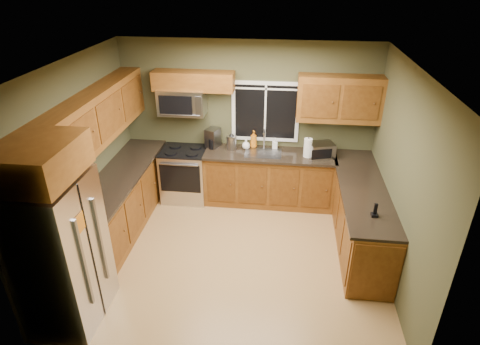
% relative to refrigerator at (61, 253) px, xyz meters
% --- Properties ---
extents(floor, '(4.20, 4.20, 0.00)m').
position_rel_refrigerator_xyz_m(floor, '(1.74, 1.30, -0.90)').
color(floor, '#A17947').
rests_on(floor, ground).
extents(ceiling, '(4.20, 4.20, 0.00)m').
position_rel_refrigerator_xyz_m(ceiling, '(1.74, 1.30, 1.80)').
color(ceiling, white).
rests_on(ceiling, back_wall).
extents(back_wall, '(4.20, 0.00, 4.20)m').
position_rel_refrigerator_xyz_m(back_wall, '(1.74, 3.10, 0.45)').
color(back_wall, '#434429').
rests_on(back_wall, ground).
extents(front_wall, '(4.20, 0.00, 4.20)m').
position_rel_refrigerator_xyz_m(front_wall, '(1.74, -0.50, 0.45)').
color(front_wall, '#434429').
rests_on(front_wall, ground).
extents(left_wall, '(0.00, 3.60, 3.60)m').
position_rel_refrigerator_xyz_m(left_wall, '(-0.36, 1.30, 0.45)').
color(left_wall, '#434429').
rests_on(left_wall, ground).
extents(right_wall, '(0.00, 3.60, 3.60)m').
position_rel_refrigerator_xyz_m(right_wall, '(3.84, 1.30, 0.45)').
color(right_wall, '#434429').
rests_on(right_wall, ground).
extents(window, '(1.12, 0.03, 1.02)m').
position_rel_refrigerator_xyz_m(window, '(2.04, 3.08, 0.65)').
color(window, white).
rests_on(window, back_wall).
extents(base_cabinets_left, '(0.60, 2.65, 0.90)m').
position_rel_refrigerator_xyz_m(base_cabinets_left, '(-0.06, 1.78, -0.45)').
color(base_cabinets_left, brown).
rests_on(base_cabinets_left, ground).
extents(countertop_left, '(0.65, 2.65, 0.04)m').
position_rel_refrigerator_xyz_m(countertop_left, '(-0.04, 1.78, 0.02)').
color(countertop_left, black).
rests_on(countertop_left, base_cabinets_left).
extents(base_cabinets_back, '(2.17, 0.60, 0.90)m').
position_rel_refrigerator_xyz_m(base_cabinets_back, '(2.15, 2.80, -0.45)').
color(base_cabinets_back, brown).
rests_on(base_cabinets_back, ground).
extents(countertop_back, '(2.17, 0.65, 0.04)m').
position_rel_refrigerator_xyz_m(countertop_back, '(2.15, 2.78, 0.02)').
color(countertop_back, black).
rests_on(countertop_back, base_cabinets_back).
extents(base_cabinets_peninsula, '(0.60, 2.52, 0.90)m').
position_rel_refrigerator_xyz_m(base_cabinets_peninsula, '(3.54, 1.84, -0.45)').
color(base_cabinets_peninsula, brown).
rests_on(base_cabinets_peninsula, ground).
extents(countertop_peninsula, '(0.65, 2.50, 0.04)m').
position_rel_refrigerator_xyz_m(countertop_peninsula, '(3.51, 1.85, 0.02)').
color(countertop_peninsula, black).
rests_on(countertop_peninsula, base_cabinets_peninsula).
extents(upper_cabinets_left, '(0.33, 2.65, 0.72)m').
position_rel_refrigerator_xyz_m(upper_cabinets_left, '(-0.20, 1.78, 0.96)').
color(upper_cabinets_left, brown).
rests_on(upper_cabinets_left, left_wall).
extents(upper_cabinets_back_left, '(1.30, 0.33, 0.30)m').
position_rel_refrigerator_xyz_m(upper_cabinets_back_left, '(0.89, 2.94, 1.17)').
color(upper_cabinets_back_left, brown).
rests_on(upper_cabinets_back_left, back_wall).
extents(upper_cabinets_back_right, '(1.30, 0.33, 0.72)m').
position_rel_refrigerator_xyz_m(upper_cabinets_back_right, '(3.19, 2.94, 0.96)').
color(upper_cabinets_back_right, brown).
rests_on(upper_cabinets_back_right, back_wall).
extents(upper_cabinet_over_fridge, '(0.72, 0.90, 0.38)m').
position_rel_refrigerator_xyz_m(upper_cabinet_over_fridge, '(-0.00, 0.00, 1.13)').
color(upper_cabinet_over_fridge, brown).
rests_on(upper_cabinet_over_fridge, left_wall).
extents(refrigerator, '(0.74, 0.90, 1.80)m').
position_rel_refrigerator_xyz_m(refrigerator, '(0.00, 0.00, 0.00)').
color(refrigerator, '#B7B7BC').
rests_on(refrigerator, ground).
extents(range, '(0.76, 0.69, 0.94)m').
position_rel_refrigerator_xyz_m(range, '(0.69, 2.77, -0.43)').
color(range, '#B7B7BC').
rests_on(range, ground).
extents(microwave, '(0.76, 0.41, 0.42)m').
position_rel_refrigerator_xyz_m(microwave, '(0.69, 2.91, 0.83)').
color(microwave, '#B7B7BC').
rests_on(microwave, back_wall).
extents(sink, '(0.60, 0.42, 0.36)m').
position_rel_refrigerator_xyz_m(sink, '(2.04, 2.79, 0.05)').
color(sink, slate).
rests_on(sink, countertop_back).
extents(toaster_oven, '(0.46, 0.40, 0.24)m').
position_rel_refrigerator_xyz_m(toaster_oven, '(2.97, 2.73, 0.16)').
color(toaster_oven, '#B7B7BC').
rests_on(toaster_oven, countertop_back).
extents(coffee_maker, '(0.27, 0.31, 0.32)m').
position_rel_refrigerator_xyz_m(coffee_maker, '(1.17, 2.94, 0.19)').
color(coffee_maker, slate).
rests_on(coffee_maker, countertop_back).
extents(kettle, '(0.20, 0.20, 0.30)m').
position_rel_refrigerator_xyz_m(kettle, '(1.50, 2.87, 0.18)').
color(kettle, '#B7B7BC').
rests_on(kettle, countertop_back).
extents(paper_towel_roll, '(0.15, 0.15, 0.34)m').
position_rel_refrigerator_xyz_m(paper_towel_roll, '(2.76, 2.74, 0.19)').
color(paper_towel_roll, white).
rests_on(paper_towel_roll, countertop_back).
extents(soap_bottle_a, '(0.15, 0.15, 0.30)m').
position_rel_refrigerator_xyz_m(soap_bottle_a, '(1.86, 3.00, 0.19)').
color(soap_bottle_a, '#CA6B13').
rests_on(soap_bottle_a, countertop_back).
extents(soap_bottle_b, '(0.09, 0.09, 0.18)m').
position_rel_refrigerator_xyz_m(soap_bottle_b, '(2.22, 3.00, 0.13)').
color(soap_bottle_b, white).
rests_on(soap_bottle_b, countertop_back).
extents(soap_bottle_c, '(0.17, 0.17, 0.17)m').
position_rel_refrigerator_xyz_m(soap_bottle_c, '(1.74, 2.92, 0.12)').
color(soap_bottle_c, white).
rests_on(soap_bottle_c, countertop_back).
extents(cordless_phone, '(0.09, 0.09, 0.18)m').
position_rel_refrigerator_xyz_m(cordless_phone, '(3.54, 1.09, 0.09)').
color(cordless_phone, black).
rests_on(cordless_phone, countertop_peninsula).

